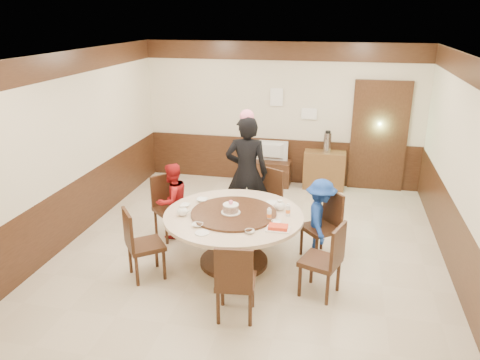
% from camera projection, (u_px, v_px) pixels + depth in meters
% --- Properties ---
extents(room, '(6.00, 6.04, 2.84)m').
position_uv_depth(room, '(254.00, 179.00, 6.65)').
color(room, beige).
rests_on(room, ground).
extents(banquet_table, '(1.89, 1.89, 0.78)m').
position_uv_depth(banquet_table, '(234.00, 229.00, 6.39)').
color(banquet_table, '#361E11').
rests_on(banquet_table, ground).
extents(chair_0, '(0.62, 0.62, 0.97)m').
position_uv_depth(chair_0, '(321.00, 237.00, 6.64)').
color(chair_0, '#361E11').
rests_on(chair_0, ground).
extents(chair_1, '(0.60, 0.60, 0.97)m').
position_uv_depth(chair_1, '(265.00, 210.00, 7.54)').
color(chair_1, '#361E11').
rests_on(chair_1, ground).
extents(chair_2, '(0.62, 0.62, 0.97)m').
position_uv_depth(chair_2, '(171.00, 218.00, 7.27)').
color(chair_2, '#361E11').
rests_on(chair_2, ground).
extents(chair_3, '(0.62, 0.62, 0.97)m').
position_uv_depth(chair_3, '(145.00, 256.00, 6.14)').
color(chair_3, '#361E11').
rests_on(chair_3, ground).
extents(chair_4, '(0.49, 0.50, 0.97)m').
position_uv_depth(chair_4, '(236.00, 293.00, 5.32)').
color(chair_4, '#361E11').
rests_on(chair_4, ground).
extents(chair_5, '(0.57, 0.56, 0.97)m').
position_uv_depth(chair_5, '(321.00, 272.00, 5.75)').
color(chair_5, '#361E11').
rests_on(chair_5, ground).
extents(person_standing, '(0.72, 0.52, 1.85)m').
position_uv_depth(person_standing, '(247.00, 173.00, 7.38)').
color(person_standing, black).
rests_on(person_standing, ground).
extents(person_red, '(0.68, 0.72, 1.19)m').
position_uv_depth(person_red, '(172.00, 201.00, 7.18)').
color(person_red, '#A81618').
rests_on(person_red, ground).
extents(person_blue, '(0.49, 0.78, 1.16)m').
position_uv_depth(person_blue, '(320.00, 219.00, 6.59)').
color(person_blue, navy).
rests_on(person_blue, ground).
extents(birthday_cake, '(0.26, 0.26, 0.18)m').
position_uv_depth(birthday_cake, '(231.00, 208.00, 6.27)').
color(birthday_cake, white).
rests_on(birthday_cake, banquet_table).
extents(teapot_left, '(0.17, 0.15, 0.13)m').
position_uv_depth(teapot_left, '(182.00, 211.00, 6.25)').
color(teapot_left, white).
rests_on(teapot_left, banquet_table).
extents(teapot_right, '(0.17, 0.15, 0.13)m').
position_uv_depth(teapot_right, '(280.00, 206.00, 6.43)').
color(teapot_right, white).
rests_on(teapot_right, banquet_table).
extents(bowl_0, '(0.16, 0.16, 0.04)m').
position_uv_depth(bowl_0, '(202.00, 200.00, 6.74)').
color(bowl_0, white).
rests_on(bowl_0, banquet_table).
extents(bowl_1, '(0.12, 0.12, 0.04)m').
position_uv_depth(bowl_1, '(250.00, 231.00, 5.77)').
color(bowl_1, white).
rests_on(bowl_1, banquet_table).
extents(bowl_2, '(0.14, 0.14, 0.03)m').
position_uv_depth(bowl_2, '(197.00, 225.00, 5.95)').
color(bowl_2, white).
rests_on(bowl_2, banquet_table).
extents(bowl_3, '(0.14, 0.14, 0.04)m').
position_uv_depth(bowl_3, '(277.00, 222.00, 6.02)').
color(bowl_3, white).
rests_on(bowl_3, banquet_table).
extents(bowl_4, '(0.13, 0.13, 0.03)m').
position_uv_depth(bowl_4, '(186.00, 205.00, 6.56)').
color(bowl_4, white).
rests_on(bowl_4, banquet_table).
extents(saucer_near, '(0.18, 0.18, 0.01)m').
position_uv_depth(saucer_near, '(202.00, 233.00, 5.77)').
color(saucer_near, white).
rests_on(saucer_near, banquet_table).
extents(saucer_far, '(0.18, 0.18, 0.01)m').
position_uv_depth(saucer_far, '(272.00, 203.00, 6.68)').
color(saucer_far, white).
rests_on(saucer_far, banquet_table).
extents(shrimp_platter, '(0.30, 0.20, 0.06)m').
position_uv_depth(shrimp_platter, '(278.00, 228.00, 5.85)').
color(shrimp_platter, white).
rests_on(shrimp_platter, banquet_table).
extents(bottle_0, '(0.06, 0.06, 0.16)m').
position_uv_depth(bottle_0, '(269.00, 215.00, 6.10)').
color(bottle_0, white).
rests_on(bottle_0, banquet_table).
extents(bottle_1, '(0.06, 0.06, 0.16)m').
position_uv_depth(bottle_1, '(288.00, 210.00, 6.23)').
color(bottle_1, white).
rests_on(bottle_1, banquet_table).
extents(tv_stand, '(0.85, 0.45, 0.50)m').
position_uv_depth(tv_stand, '(269.00, 173.00, 9.49)').
color(tv_stand, '#361E11').
rests_on(tv_stand, ground).
extents(television, '(0.70, 0.10, 0.40)m').
position_uv_depth(television, '(270.00, 151.00, 9.33)').
color(television, gray).
rests_on(television, tv_stand).
extents(side_cabinet, '(0.80, 0.40, 0.75)m').
position_uv_depth(side_cabinet, '(324.00, 170.00, 9.25)').
color(side_cabinet, brown).
rests_on(side_cabinet, ground).
extents(thermos, '(0.15, 0.15, 0.38)m').
position_uv_depth(thermos, '(327.00, 142.00, 9.06)').
color(thermos, silver).
rests_on(thermos, side_cabinet).
extents(notice_left, '(0.25, 0.00, 0.35)m').
position_uv_depth(notice_left, '(277.00, 97.00, 9.15)').
color(notice_left, white).
rests_on(notice_left, room).
extents(notice_right, '(0.30, 0.00, 0.22)m').
position_uv_depth(notice_right, '(309.00, 114.00, 9.12)').
color(notice_right, white).
rests_on(notice_right, room).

